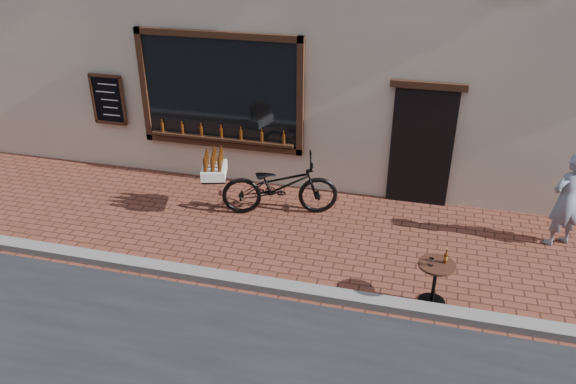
# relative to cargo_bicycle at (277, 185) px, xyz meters

# --- Properties ---
(ground) EXTENTS (90.00, 90.00, 0.00)m
(ground) POSITION_rel_cargo_bicycle_xyz_m (0.51, -2.42, -0.56)
(ground) COLOR brown
(ground) RESTS_ON ground
(kerb) EXTENTS (90.00, 0.25, 0.12)m
(kerb) POSITION_rel_cargo_bicycle_xyz_m (0.51, -2.22, -0.50)
(kerb) COLOR slate
(kerb) RESTS_ON ground
(cargo_bicycle) EXTENTS (2.48, 1.28, 1.16)m
(cargo_bicycle) POSITION_rel_cargo_bicycle_xyz_m (0.00, 0.00, 0.00)
(cargo_bicycle) COLOR black
(cargo_bicycle) RESTS_ON ground
(bistro_table) EXTENTS (0.52, 0.52, 0.88)m
(bistro_table) POSITION_rel_cargo_bicycle_xyz_m (2.80, -1.94, -0.08)
(bistro_table) COLOR black
(bistro_table) RESTS_ON ground
(pedestrian) EXTENTS (0.70, 0.64, 1.61)m
(pedestrian) POSITION_rel_cargo_bicycle_xyz_m (4.75, 0.16, 0.25)
(pedestrian) COLOR slate
(pedestrian) RESTS_ON ground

